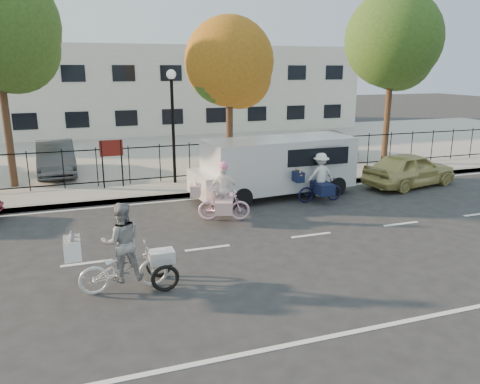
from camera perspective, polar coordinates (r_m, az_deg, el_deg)
name	(u,v)px	position (r m, az deg, el deg)	size (l,w,h in m)	color
ground	(208,248)	(12.27, -3.96, -6.85)	(120.00, 120.00, 0.00)	#333334
road_markings	(208,248)	(12.26, -3.96, -6.83)	(60.00, 9.52, 0.01)	silver
curb	(171,196)	(16.93, -8.41, -0.54)	(60.00, 0.10, 0.15)	#A8A399
sidewalk	(166,189)	(17.93, -9.04, 0.30)	(60.00, 2.20, 0.15)	#A8A399
parking_lot	(137,151)	(26.56, -12.44, 4.89)	(60.00, 15.60, 0.15)	#A8A399
iron_fence	(160,163)	(18.81, -9.73, 3.54)	(58.00, 0.06, 1.50)	black
building	(118,89)	(36.17, -14.63, 12.01)	(34.00, 10.00, 6.00)	silver
lamppost	(172,107)	(18.20, -8.25, 10.26)	(0.36, 0.36, 4.33)	black
street_sign	(112,154)	(18.12, -15.38, 4.46)	(0.85, 0.06, 1.80)	black
zebra_trike	(123,257)	(10.09, -14.05, -7.70)	(2.22, 0.84, 1.92)	silver
unicorn_bike	(223,199)	(14.23, -2.09, -0.85)	(1.86, 1.34, 1.83)	#FFC2DE
bull_bike	(320,182)	(16.46, 9.67, 1.16)	(1.84, 1.25, 1.72)	#0F1034
white_van	(277,164)	(16.95, 4.48, 3.37)	(6.09, 2.53, 2.10)	white
gold_sedan	(410,169)	(19.53, 19.98, 2.62)	(1.61, 4.01, 1.37)	tan
lot_car_c	(56,158)	(21.32, -21.54, 3.90)	(1.48, 4.24, 1.40)	#45484C
lot_car_d	(333,143)	(24.47, 11.23, 5.89)	(1.59, 3.94, 1.34)	#A3A4AA
tree_west	(0,32)	(19.47, -27.24, 16.94)	(4.49, 4.49, 8.22)	#442D1D
tree_mid	(232,66)	(19.47, -0.97, 15.09)	(3.61, 3.59, 6.57)	#442D1D
tree_east	(395,44)	(23.20, 18.36, 16.73)	(4.33, 4.33, 7.95)	#442D1D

